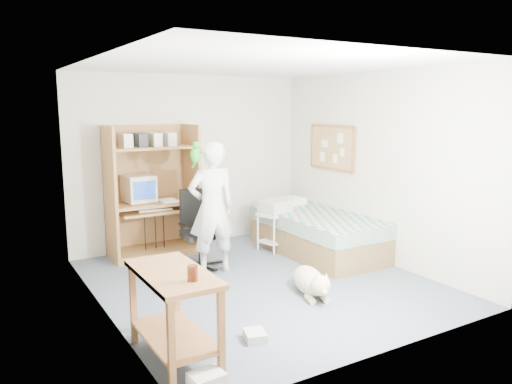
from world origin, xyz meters
TOP-DOWN VIEW (x-y plane):
  - floor at (0.00, 0.00)m, footprint 4.00×4.00m
  - wall_back at (0.00, 2.00)m, footprint 3.60×0.02m
  - wall_right at (1.80, 0.00)m, footprint 0.02×4.00m
  - wall_left at (-1.80, 0.00)m, footprint 0.02×4.00m
  - ceiling at (0.00, 0.00)m, footprint 3.60×4.00m
  - computer_hutch at (-0.70, 1.74)m, footprint 1.20×0.63m
  - bed at (1.30, 0.62)m, footprint 1.02×2.02m
  - side_desk at (-1.55, -1.20)m, footprint 0.50×1.00m
  - corkboard at (1.77, 0.90)m, footprint 0.04×0.94m
  - office_chair at (-0.38, 0.91)m, footprint 0.56×0.56m
  - person at (-0.33, 0.61)m, footprint 0.63×0.44m
  - parrot at (-0.53, 0.62)m, footprint 0.12×0.21m
  - dog at (0.26, -0.63)m, footprint 0.47×0.92m
  - printer_cart at (0.88, 1.03)m, footprint 0.54×0.47m
  - printer at (0.88, 1.03)m, footprint 0.49×0.42m
  - crt_monitor at (-0.88, 1.75)m, footprint 0.40×0.43m
  - keyboard at (-0.73, 1.58)m, footprint 0.46×0.20m
  - pencil_cup at (-0.31, 1.65)m, footprint 0.08×0.08m
  - drink_glass at (-1.50, -1.48)m, footprint 0.08×0.08m
  - floor_box_a at (-1.50, -1.70)m, footprint 0.26×0.22m
  - floor_box_b at (-0.82, -1.25)m, footprint 0.24×0.26m

SIDE VIEW (x-z plane):
  - floor at x=0.00m, z-range 0.00..0.00m
  - floor_box_b at x=-0.82m, z-range 0.00..0.08m
  - floor_box_a at x=-1.50m, z-range 0.00..0.10m
  - dog at x=0.26m, z-range -0.02..0.33m
  - bed at x=1.30m, z-range -0.04..0.62m
  - office_chair at x=-0.38m, z-range -0.14..0.84m
  - printer_cart at x=0.88m, z-range 0.09..0.64m
  - side_desk at x=-1.55m, z-range 0.12..0.87m
  - printer at x=0.88m, z-range 0.55..0.73m
  - keyboard at x=-0.73m, z-range 0.66..0.69m
  - drink_glass at x=-1.50m, z-range 0.75..0.87m
  - person at x=-0.33m, z-range 0.00..1.64m
  - pencil_cup at x=-0.31m, z-range 0.76..0.88m
  - computer_hutch at x=-0.70m, z-range -0.08..1.72m
  - crt_monitor at x=-0.88m, z-range 0.77..1.13m
  - wall_back at x=0.00m, z-range 0.00..2.50m
  - wall_right at x=1.80m, z-range 0.00..2.50m
  - wall_left at x=-1.80m, z-range 0.00..2.50m
  - corkboard at x=1.77m, z-range 1.12..1.78m
  - parrot at x=-0.53m, z-range 1.33..1.66m
  - ceiling at x=0.00m, z-range 2.49..2.51m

